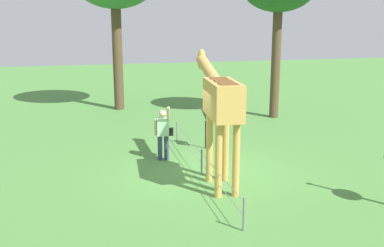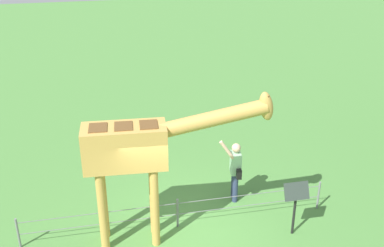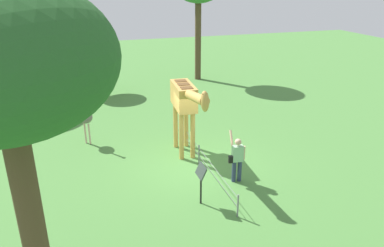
# 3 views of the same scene
# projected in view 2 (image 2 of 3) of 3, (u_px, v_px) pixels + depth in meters

# --- Properties ---
(ground_plane) EXTENTS (60.00, 60.00, 0.00)m
(ground_plane) POSITION_uv_depth(u_px,v_px,m) (179.00, 230.00, 10.77)
(ground_plane) COLOR #4C843D
(giraffe) EXTENTS (3.99, 0.81, 3.40)m
(giraffe) POSITION_uv_depth(u_px,v_px,m) (142.00, 150.00, 9.56)
(giraffe) COLOR gold
(giraffe) RESTS_ON ground_plane
(visitor) EXTENTS (0.61, 0.59, 1.76)m
(visitor) POSITION_uv_depth(u_px,v_px,m) (235.00, 168.00, 11.52)
(visitor) COLOR navy
(visitor) RESTS_ON ground_plane
(info_sign) EXTENTS (0.56, 0.21, 1.32)m
(info_sign) POSITION_uv_depth(u_px,v_px,m) (296.00, 198.00, 10.27)
(info_sign) COLOR black
(info_sign) RESTS_ON ground_plane
(wire_fence) EXTENTS (7.05, 0.05, 0.75)m
(wire_fence) POSITION_uv_depth(u_px,v_px,m) (178.00, 212.00, 10.72)
(wire_fence) COLOR slate
(wire_fence) RESTS_ON ground_plane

